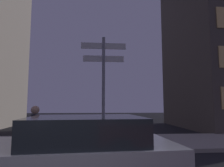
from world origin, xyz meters
TOP-DOWN VIEW (x-y plane):
  - sidewalk_kerb at (0.00, 7.27)m, footprint 40.00×3.48m
  - signpost at (0.88, 6.41)m, footprint 1.76×0.12m
  - car_far_oncoming at (0.11, 2.44)m, footprint 4.07×2.11m
  - cyclist at (-0.98, 4.32)m, footprint 1.82×0.34m

SIDE VIEW (x-z plane):
  - sidewalk_kerb at x=0.00m, z-range 0.00..0.14m
  - cyclist at x=-0.98m, z-range -0.06..1.55m
  - car_far_oncoming at x=0.11m, z-range 0.05..1.48m
  - signpost at x=0.88m, z-range 0.56..4.71m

